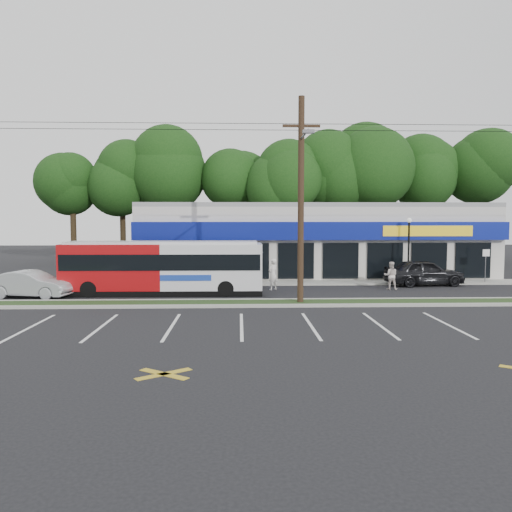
{
  "coord_description": "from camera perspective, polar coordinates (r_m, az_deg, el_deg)",
  "views": [
    {
      "loc": [
        0.02,
        -23.1,
        4.09
      ],
      "look_at": [
        0.96,
        5.0,
        2.08
      ],
      "focal_mm": 35.0,
      "sensor_mm": 36.0,
      "label": 1
    }
  ],
  "objects": [
    {
      "name": "ground",
      "position": [
        23.46,
        -1.95,
        -5.96
      ],
      "size": [
        120.0,
        120.0,
        0.0
      ],
      "primitive_type": "plane",
      "color": "black",
      "rests_on": "ground"
    },
    {
      "name": "grass_strip",
      "position": [
        24.43,
        -1.95,
        -5.42
      ],
      "size": [
        40.0,
        1.6,
        0.12
      ],
      "primitive_type": "cube",
      "color": "#1D3616",
      "rests_on": "ground"
    },
    {
      "name": "curb_south",
      "position": [
        23.59,
        -1.95,
        -5.73
      ],
      "size": [
        40.0,
        0.25,
        0.14
      ],
      "primitive_type": "cube",
      "color": "#9E9E93",
      "rests_on": "ground"
    },
    {
      "name": "curb_north",
      "position": [
        25.27,
        -1.95,
        -5.07
      ],
      "size": [
        40.0,
        0.25,
        0.14
      ],
      "primitive_type": "cube",
      "color": "#9E9E93",
      "rests_on": "ground"
    },
    {
      "name": "sidewalk",
      "position": [
        32.73,
        6.85,
        -3.04
      ],
      "size": [
        32.0,
        2.2,
        0.1
      ],
      "primitive_type": "cube",
      "color": "#9E9E93",
      "rests_on": "ground"
    },
    {
      "name": "strip_mall",
      "position": [
        39.42,
        6.07,
        1.97
      ],
      "size": [
        25.0,
        12.55,
        5.3
      ],
      "color": "beige",
      "rests_on": "ground"
    },
    {
      "name": "utility_pole",
      "position": [
        24.22,
        4.78,
        7.2
      ],
      "size": [
        50.0,
        2.77,
        10.0
      ],
      "color": "black",
      "rests_on": "ground"
    },
    {
      "name": "lamp_post",
      "position": [
        33.76,
        17.06,
        1.49
      ],
      "size": [
        0.3,
        0.3,
        4.25
      ],
      "color": "black",
      "rests_on": "ground"
    },
    {
      "name": "sign_post",
      "position": [
        35.57,
        24.78,
        -0.38
      ],
      "size": [
        0.45,
        0.1,
        2.23
      ],
      "color": "#59595E",
      "rests_on": "ground"
    },
    {
      "name": "tree_line",
      "position": [
        49.45,
        2.73,
        9.1
      ],
      "size": [
        46.76,
        6.76,
        11.83
      ],
      "color": "black",
      "rests_on": "ground"
    },
    {
      "name": "metrobus",
      "position": [
        28.03,
        -10.54,
        -1.17
      ],
      "size": [
        10.96,
        2.4,
        2.94
      ],
      "rotation": [
        0.0,
        0.0,
        -0.01
      ],
      "color": "#9B0B0F",
      "rests_on": "ground"
    },
    {
      "name": "car_dark",
      "position": [
        33.12,
        18.65,
        -1.77
      ],
      "size": [
        5.06,
        2.42,
        1.67
      ],
      "primitive_type": "imported",
      "rotation": [
        0.0,
        0.0,
        1.67
      ],
      "color": "black",
      "rests_on": "ground"
    },
    {
      "name": "car_silver",
      "position": [
        28.98,
        -24.27,
        -2.97
      ],
      "size": [
        4.56,
        2.36,
        1.43
      ],
      "primitive_type": "imported",
      "rotation": [
        0.0,
        0.0,
        1.37
      ],
      "color": "#A6AAAE",
      "rests_on": "ground"
    },
    {
      "name": "pedestrian_a",
      "position": [
        29.4,
        1.95,
        -2.11
      ],
      "size": [
        0.8,
        0.77,
        1.84
      ],
      "primitive_type": "imported",
      "rotation": [
        0.0,
        0.0,
        3.86
      ],
      "color": "silver",
      "rests_on": "ground"
    },
    {
      "name": "pedestrian_b",
      "position": [
        30.63,
        15.15,
        -2.17
      ],
      "size": [
        0.93,
        0.8,
        1.66
      ],
      "primitive_type": "imported",
      "rotation": [
        0.0,
        0.0,
        2.9
      ],
      "color": "beige",
      "rests_on": "ground"
    }
  ]
}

